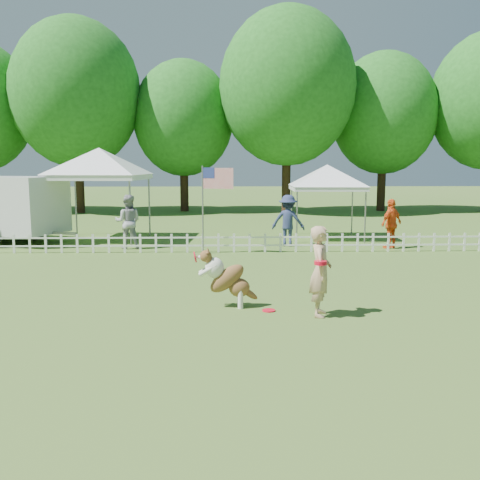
% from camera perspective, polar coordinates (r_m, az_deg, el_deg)
% --- Properties ---
extents(ground, '(120.00, 120.00, 0.00)m').
position_cam_1_polar(ground, '(10.36, 1.39, -7.58)').
color(ground, '#39631F').
rests_on(ground, ground).
extents(picket_fence, '(22.00, 0.08, 0.60)m').
position_cam_1_polar(picket_fence, '(17.15, 0.19, -0.32)').
color(picket_fence, white).
rests_on(picket_fence, ground).
extents(handler, '(0.51, 0.68, 1.68)m').
position_cam_1_polar(handler, '(9.98, 8.58, -3.31)').
color(handler, tan).
rests_on(handler, ground).
extents(dog, '(1.13, 0.39, 1.16)m').
position_cam_1_polar(dog, '(10.49, -1.30, -4.12)').
color(dog, brown).
rests_on(dog, ground).
extents(frisbee_on_turf, '(0.31, 0.31, 0.02)m').
position_cam_1_polar(frisbee_on_turf, '(10.37, 3.09, -7.51)').
color(frisbee_on_turf, red).
rests_on(frisbee_on_turf, ground).
extents(canopy_tent_left, '(3.47, 3.47, 3.34)m').
position_cam_1_polar(canopy_tent_left, '(20.48, -14.66, 4.63)').
color(canopy_tent_left, white).
rests_on(canopy_tent_left, ground).
extents(canopy_tent_right, '(2.76, 2.76, 2.74)m').
position_cam_1_polar(canopy_tent_right, '(20.54, 9.20, 3.96)').
color(canopy_tent_right, white).
rests_on(canopy_tent_right, ground).
extents(cargo_trailer, '(6.01, 4.16, 2.43)m').
position_cam_1_polar(cargo_trailer, '(21.09, -24.17, 3.04)').
color(cargo_trailer, silver).
rests_on(cargo_trailer, ground).
extents(flag_pole, '(1.05, 0.39, 2.76)m').
position_cam_1_polar(flag_pole, '(16.81, -3.99, 3.20)').
color(flag_pole, gray).
rests_on(flag_pole, ground).
extents(spectator_a, '(0.89, 0.69, 1.81)m').
position_cam_1_polar(spectator_a, '(18.24, -11.85, 1.92)').
color(spectator_a, '#9E9DA2').
rests_on(spectator_a, ground).
extents(spectator_b, '(1.28, 0.96, 1.77)m').
position_cam_1_polar(spectator_b, '(18.48, 5.15, 2.07)').
color(spectator_b, navy).
rests_on(spectator_b, ground).
extents(spectator_c, '(1.03, 0.91, 1.67)m').
position_cam_1_polar(spectator_c, '(18.61, 15.84, 1.69)').
color(spectator_c, '#E4521A').
rests_on(spectator_c, ground).
extents(tree_left, '(7.40, 7.40, 12.00)m').
position_cam_1_polar(tree_left, '(32.75, -17.04, 13.31)').
color(tree_left, '#1E5D1A').
rests_on(tree_left, ground).
extents(tree_center_left, '(6.00, 6.00, 9.80)m').
position_cam_1_polar(tree_center_left, '(32.63, -6.05, 11.69)').
color(tree_center_left, '#1E5D1A').
rests_on(tree_center_left, ground).
extents(tree_center_right, '(7.60, 7.60, 12.60)m').
position_cam_1_polar(tree_center_right, '(31.36, 5.05, 14.42)').
color(tree_center_right, '#1E5D1A').
rests_on(tree_center_right, ground).
extents(tree_right, '(6.20, 6.20, 10.40)m').
position_cam_1_polar(tree_right, '(33.92, 15.06, 11.83)').
color(tree_right, '#1E5D1A').
rests_on(tree_right, ground).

